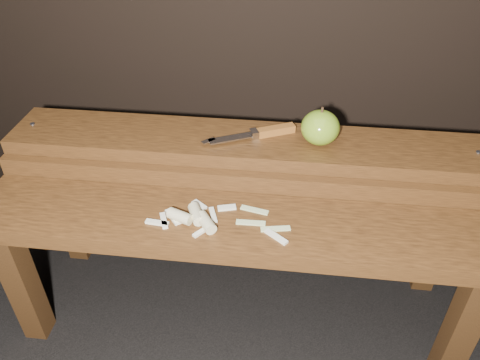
# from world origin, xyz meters

# --- Properties ---
(ground) EXTENTS (60.00, 60.00, 0.00)m
(ground) POSITION_xyz_m (0.00, 0.00, 0.00)
(ground) COLOR black
(bench_front_tier) EXTENTS (1.20, 0.20, 0.42)m
(bench_front_tier) POSITION_xyz_m (0.00, -0.06, 0.35)
(bench_front_tier) COLOR #351E0D
(bench_front_tier) RESTS_ON ground
(bench_rear_tier) EXTENTS (1.20, 0.21, 0.50)m
(bench_rear_tier) POSITION_xyz_m (0.00, 0.17, 0.41)
(bench_rear_tier) COLOR #351E0D
(bench_rear_tier) RESTS_ON ground
(apple) EXTENTS (0.09, 0.09, 0.10)m
(apple) POSITION_xyz_m (0.18, 0.17, 0.54)
(apple) COLOR olive
(apple) RESTS_ON bench_rear_tier
(knife) EXTENTS (0.23, 0.12, 0.02)m
(knife) POSITION_xyz_m (0.05, 0.19, 0.51)
(knife) COLOR brown
(knife) RESTS_ON bench_rear_tier
(apple_scraps) EXTENTS (0.32, 0.12, 0.03)m
(apple_scraps) POSITION_xyz_m (-0.07, -0.06, 0.43)
(apple_scraps) COLOR beige
(apple_scraps) RESTS_ON bench_front_tier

